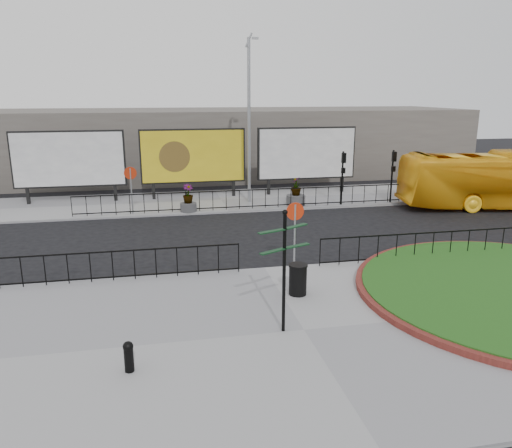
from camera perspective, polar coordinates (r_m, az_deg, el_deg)
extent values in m
plane|color=black|center=(18.25, 0.97, -5.35)|extent=(90.00, 90.00, 0.00)
cube|color=gray|center=(13.79, 5.51, -12.16)|extent=(30.00, 10.00, 0.12)
cube|color=gray|center=(29.63, -3.99, 2.68)|extent=(44.00, 6.00, 0.12)
cylinder|color=gray|center=(26.63, -14.04, 3.65)|extent=(0.07, 0.07, 2.40)
cylinder|color=#AB250B|center=(26.47, -14.17, 5.66)|extent=(0.64, 0.03, 0.64)
cylinder|color=white|center=(26.49, -14.17, 5.67)|extent=(0.50, 0.03, 0.50)
cylinder|color=gray|center=(17.70, 4.43, -1.54)|extent=(0.07, 0.07, 2.40)
cylinder|color=#AB250B|center=(17.46, 4.49, 1.45)|extent=(0.64, 0.03, 0.64)
cylinder|color=white|center=(17.48, 4.48, 1.46)|extent=(0.50, 0.03, 0.50)
cube|color=black|center=(31.12, -24.61, 3.00)|extent=(0.18, 0.18, 1.00)
cube|color=black|center=(30.36, -15.77, 3.53)|extent=(0.18, 0.18, 1.00)
cube|color=black|center=(30.34, -20.59, 6.97)|extent=(6.20, 0.25, 3.20)
cube|color=silver|center=(30.18, -20.63, 6.93)|extent=(6.00, 0.06, 3.00)
cube|color=black|center=(30.27, -11.61, 3.75)|extent=(0.18, 0.18, 1.00)
cube|color=black|center=(30.61, -2.58, 4.17)|extent=(0.18, 0.18, 1.00)
cube|color=black|center=(30.03, -7.19, 7.72)|extent=(6.20, 0.25, 3.20)
cube|color=gold|center=(29.87, -7.17, 7.69)|extent=(6.00, 0.06, 3.00)
cube|color=black|center=(31.02, 1.45, 4.32)|extent=(0.18, 0.18, 1.00)
cube|color=black|center=(32.40, 9.78, 4.57)|extent=(0.18, 0.18, 1.00)
cube|color=black|center=(31.33, 5.80, 8.06)|extent=(6.20, 0.25, 3.20)
cube|color=silver|center=(31.18, 5.89, 8.02)|extent=(6.00, 0.06, 3.00)
cylinder|color=gray|center=(28.25, -0.81, 11.46)|extent=(0.18, 0.18, 9.00)
cylinder|color=gray|center=(28.33, -0.84, 20.28)|extent=(0.43, 0.10, 0.77)
cube|color=gray|center=(28.40, -0.10, 20.47)|extent=(0.35, 0.15, 0.12)
cylinder|color=black|center=(28.43, 9.82, 5.18)|extent=(0.10, 0.10, 3.00)
cube|color=black|center=(28.15, 10.01, 7.45)|extent=(0.22, 0.18, 0.55)
cube|color=black|center=(28.25, 9.94, 6.04)|extent=(0.20, 0.16, 0.30)
cylinder|color=black|center=(29.64, 15.26, 5.27)|extent=(0.10, 0.10, 3.00)
cube|color=black|center=(29.37, 15.52, 7.44)|extent=(0.22, 0.18, 0.55)
cube|color=black|center=(29.46, 15.42, 6.09)|extent=(0.20, 0.16, 0.30)
cube|color=#635D57|center=(39.09, -6.00, 9.23)|extent=(40.00, 10.00, 5.00)
cylinder|color=black|center=(13.03, 3.23, -5.76)|extent=(0.09, 0.09, 3.21)
sphere|color=black|center=(12.54, 3.34, 1.34)|extent=(0.14, 0.14, 0.14)
cube|color=#0E3418|center=(12.43, 1.81, -0.85)|extent=(0.75, 0.41, 0.03)
cube|color=#0E3418|center=(12.93, 4.58, -0.26)|extent=(0.72, 0.50, 0.03)
cube|color=#0E3418|center=(12.55, 1.90, -3.15)|extent=(0.73, 0.47, 0.03)
cube|color=#0E3418|center=(13.03, 4.70, -2.50)|extent=(0.75, 0.41, 0.03)
cylinder|color=black|center=(12.11, -14.32, -14.75)|extent=(0.22, 0.22, 0.60)
sphere|color=black|center=(11.96, -14.42, -13.40)|extent=(0.24, 0.24, 0.24)
cylinder|color=black|center=(15.79, 4.80, -6.43)|extent=(0.56, 0.56, 0.93)
cylinder|color=black|center=(15.62, 4.84, -4.73)|extent=(0.60, 0.60, 0.06)
imported|color=#EFAB15|center=(30.97, 26.43, 4.54)|extent=(11.58, 4.39, 3.15)
cylinder|color=#4C4C4F|center=(26.84, -7.73, 1.92)|extent=(0.88, 0.88, 0.46)
imported|color=#1E4612|center=(26.69, -7.78, 3.45)|extent=(0.72, 0.72, 1.00)
cylinder|color=#4C4C4F|center=(28.23, 4.57, 2.75)|extent=(1.06, 1.06, 0.55)
imported|color=#1E4612|center=(28.07, 4.60, 4.34)|extent=(0.76, 0.76, 1.04)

